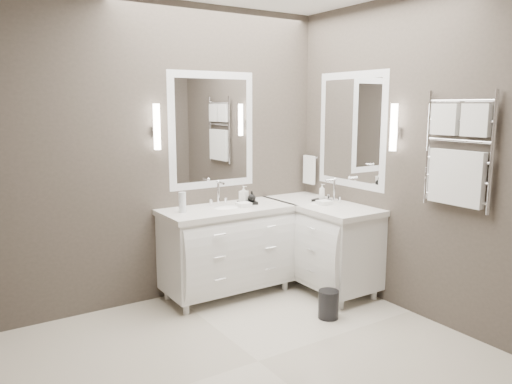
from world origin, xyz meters
TOP-DOWN VIEW (x-y plane):
  - floor at (0.00, 0.00)m, footprint 3.20×3.00m
  - wall_back at (0.00, 1.50)m, footprint 3.20×0.01m
  - wall_front at (0.00, -1.50)m, footprint 3.20×0.01m
  - wall_right at (1.60, 0.00)m, footprint 0.01×3.00m
  - vanity_back at (0.45, 1.23)m, footprint 1.24×0.59m
  - vanity_right at (1.33, 0.90)m, footprint 0.59×1.24m
  - mirror_back at (0.45, 1.49)m, footprint 0.90×0.02m
  - mirror_right at (1.59, 0.80)m, footprint 0.02×0.90m
  - sconce_back at (-0.13, 1.43)m, footprint 0.06×0.06m
  - sconce_right at (1.53, 0.22)m, footprint 0.06×0.06m
  - towel_bar_corner at (1.54, 1.36)m, footprint 0.03×0.22m
  - towel_ladder at (1.55, -0.40)m, footprint 0.06×0.58m
  - waste_bin at (0.90, 0.29)m, footprint 0.20×0.20m
  - amenity_tray_back at (0.69, 1.25)m, footprint 0.20×0.17m
  - amenity_tray_right at (1.36, 0.94)m, footprint 0.15×0.18m
  - water_bottle at (0.01, 1.24)m, footprint 0.07×0.07m
  - soap_bottle_a at (0.66, 1.27)m, footprint 0.09×0.09m
  - soap_bottle_b at (0.72, 1.22)m, footprint 0.08×0.08m
  - soap_bottle_c at (1.36, 0.94)m, footprint 0.08×0.08m

SIDE VIEW (x-z plane):
  - floor at x=0.00m, z-range -0.01..0.00m
  - waste_bin at x=0.90m, z-range 0.00..0.24m
  - vanity_back at x=0.45m, z-range 0.00..0.97m
  - vanity_right at x=1.33m, z-range 0.00..0.97m
  - amenity_tray_right at x=1.36m, z-range 0.85..0.87m
  - amenity_tray_back at x=0.69m, z-range 0.85..0.88m
  - soap_bottle_b at x=0.72m, z-range 0.88..0.98m
  - water_bottle at x=0.01m, z-range 0.85..1.03m
  - soap_bottle_c at x=1.36m, z-range 0.87..1.03m
  - soap_bottle_a at x=0.66m, z-range 0.88..1.03m
  - towel_bar_corner at x=1.54m, z-range 0.97..1.27m
  - wall_back at x=0.00m, z-range 0.00..2.70m
  - wall_front at x=0.00m, z-range 0.00..2.70m
  - wall_right at x=1.60m, z-range 0.00..2.70m
  - towel_ladder at x=1.55m, z-range 0.94..1.84m
  - mirror_back at x=0.45m, z-range 1.00..2.10m
  - mirror_right at x=1.59m, z-range 1.00..2.10m
  - sconce_back at x=-0.13m, z-range 1.39..1.79m
  - sconce_right at x=1.53m, z-range 1.39..1.79m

